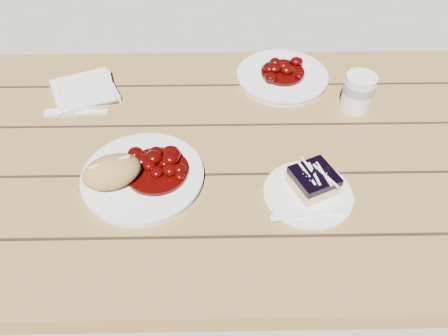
{
  "coord_description": "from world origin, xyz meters",
  "views": [
    {
      "loc": [
        0.1,
        -0.71,
        1.44
      ],
      "look_at": [
        0.11,
        -0.12,
        0.81
      ],
      "focal_mm": 35.0,
      "sensor_mm": 36.0,
      "label": 1
    }
  ],
  "objects_px": {
    "coffee_cup": "(358,92)",
    "second_plate": "(282,77)",
    "blueberry_cake": "(314,180)",
    "picnic_table": "(181,195)",
    "main_plate": "(143,177)",
    "bread_roll": "(112,172)",
    "dessert_plate": "(308,195)"
  },
  "relations": [
    {
      "from": "main_plate",
      "to": "coffee_cup",
      "type": "relative_size",
      "value": 2.73
    },
    {
      "from": "picnic_table",
      "to": "bread_roll",
      "type": "xyz_separation_m",
      "value": [
        -0.12,
        -0.11,
        0.21
      ]
    },
    {
      "from": "main_plate",
      "to": "second_plate",
      "type": "xyz_separation_m",
      "value": [
        0.33,
        0.36,
        0.0
      ]
    },
    {
      "from": "bread_roll",
      "to": "dessert_plate",
      "type": "relative_size",
      "value": 0.68
    },
    {
      "from": "picnic_table",
      "to": "second_plate",
      "type": "relative_size",
      "value": 8.45
    },
    {
      "from": "bread_roll",
      "to": "second_plate",
      "type": "distance_m",
      "value": 0.54
    },
    {
      "from": "bread_roll",
      "to": "dessert_plate",
      "type": "bearing_deg",
      "value": -4.64
    },
    {
      "from": "picnic_table",
      "to": "main_plate",
      "type": "height_order",
      "value": "main_plate"
    },
    {
      "from": "picnic_table",
      "to": "blueberry_cake",
      "type": "height_order",
      "value": "blueberry_cake"
    },
    {
      "from": "second_plate",
      "to": "main_plate",
      "type": "bearing_deg",
      "value": -132.91
    },
    {
      "from": "dessert_plate",
      "to": "coffee_cup",
      "type": "height_order",
      "value": "coffee_cup"
    },
    {
      "from": "bread_roll",
      "to": "blueberry_cake",
      "type": "xyz_separation_m",
      "value": [
        0.4,
        -0.02,
        -0.01
      ]
    },
    {
      "from": "picnic_table",
      "to": "blueberry_cake",
      "type": "relative_size",
      "value": 18.74
    },
    {
      "from": "blueberry_cake",
      "to": "picnic_table",
      "type": "bearing_deg",
      "value": 131.27
    },
    {
      "from": "dessert_plate",
      "to": "coffee_cup",
      "type": "xyz_separation_m",
      "value": [
        0.16,
        0.29,
        0.04
      ]
    },
    {
      "from": "picnic_table",
      "to": "bread_roll",
      "type": "relative_size",
      "value": 16.81
    },
    {
      "from": "picnic_table",
      "to": "blueberry_cake",
      "type": "bearing_deg",
      "value": -24.15
    },
    {
      "from": "picnic_table",
      "to": "dessert_plate",
      "type": "height_order",
      "value": "dessert_plate"
    },
    {
      "from": "main_plate",
      "to": "coffee_cup",
      "type": "bearing_deg",
      "value": 25.3
    },
    {
      "from": "picnic_table",
      "to": "blueberry_cake",
      "type": "xyz_separation_m",
      "value": [
        0.29,
        -0.13,
        0.19
      ]
    },
    {
      "from": "main_plate",
      "to": "bread_roll",
      "type": "bearing_deg",
      "value": -160.02
    },
    {
      "from": "coffee_cup",
      "to": "second_plate",
      "type": "xyz_separation_m",
      "value": [
        -0.17,
        0.12,
        -0.04
      ]
    },
    {
      "from": "blueberry_cake",
      "to": "second_plate",
      "type": "distance_m",
      "value": 0.39
    },
    {
      "from": "bread_roll",
      "to": "coffee_cup",
      "type": "height_order",
      "value": "coffee_cup"
    },
    {
      "from": "main_plate",
      "to": "second_plate",
      "type": "distance_m",
      "value": 0.49
    },
    {
      "from": "main_plate",
      "to": "second_plate",
      "type": "bearing_deg",
      "value": 47.09
    },
    {
      "from": "picnic_table",
      "to": "bread_roll",
      "type": "distance_m",
      "value": 0.26
    },
    {
      "from": "dessert_plate",
      "to": "blueberry_cake",
      "type": "relative_size",
      "value": 1.64
    },
    {
      "from": "main_plate",
      "to": "dessert_plate",
      "type": "distance_m",
      "value": 0.34
    },
    {
      "from": "dessert_plate",
      "to": "blueberry_cake",
      "type": "xyz_separation_m",
      "value": [
        0.01,
        0.01,
        0.03
      ]
    },
    {
      "from": "picnic_table",
      "to": "second_plate",
      "type": "height_order",
      "value": "second_plate"
    },
    {
      "from": "bread_roll",
      "to": "blueberry_cake",
      "type": "distance_m",
      "value": 0.41
    }
  ]
}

